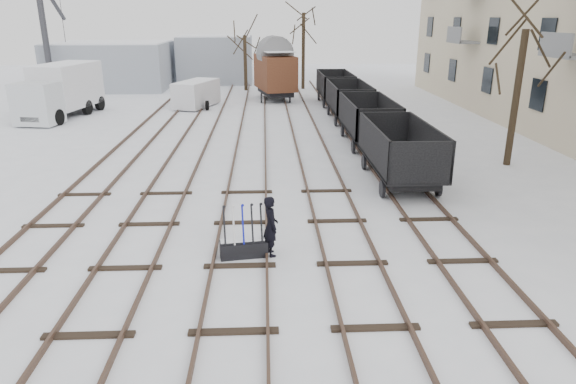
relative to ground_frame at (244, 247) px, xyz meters
name	(u,v)px	position (x,y,z in m)	size (l,w,h in m)	color
ground	(240,267)	(-0.09, -0.61, -0.28)	(120.00, 120.00, 0.00)	white
tracks	(251,143)	(-0.09, 13.07, -0.21)	(13.90, 52.00, 0.16)	black
shed_left	(112,65)	(-13.09, 35.39, 1.76)	(10.00, 8.00, 4.10)	#8D939F
shed_right	(216,59)	(-4.09, 39.39, 1.96)	(7.00, 6.00, 4.50)	#8D939F
ground_frame	(244,247)	(0.00, 0.00, 0.00)	(1.35, 0.61, 1.49)	black
worker	(271,226)	(0.75, 0.10, 0.57)	(0.62, 0.41, 1.71)	black
freight_wagon_a	(399,160)	(5.91, 6.49, 0.60)	(2.26, 5.66, 2.31)	black
freight_wagon_b	(368,127)	(5.91, 12.89, 0.60)	(2.26, 5.66, 2.31)	black
freight_wagon_c	(348,106)	(5.91, 19.29, 0.60)	(2.26, 5.66, 2.31)	black
freight_wagon_d	(335,92)	(5.91, 25.69, 0.60)	(2.26, 5.66, 2.31)	black
box_van_wagon	(275,71)	(1.47, 27.95, 1.92)	(3.61, 5.39, 3.78)	black
lorry	(61,90)	(-12.47, 21.11, 1.46)	(3.32, 7.71, 3.38)	black
panel_van	(197,93)	(-4.27, 24.68, 0.70)	(3.16, 4.65, 1.89)	silver
crane	(50,63)	(-16.78, 30.84, 2.34)	(1.99, 5.79, 9.97)	#2E2E33
tree_near	(516,100)	(11.40, 8.73, 2.61)	(0.30, 0.30, 5.79)	black
tree_far_left	(245,63)	(-1.01, 33.51, 2.06)	(0.30, 0.30, 4.70)	black
tree_far_right	(303,51)	(4.14, 34.25, 2.99)	(0.30, 0.30, 6.56)	black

